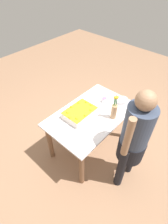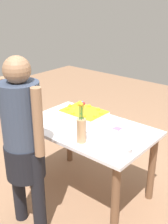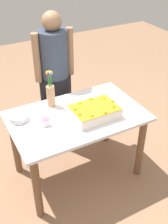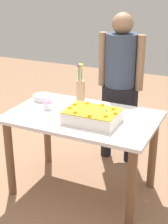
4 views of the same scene
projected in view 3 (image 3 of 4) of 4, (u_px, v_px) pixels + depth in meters
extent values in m
plane|color=#936C50|center=(78.00, 171.00, 2.97)|extent=(8.00, 8.00, 0.00)
cube|color=white|center=(77.00, 116.00, 2.57)|extent=(1.23, 0.77, 0.03)
cylinder|color=brown|center=(37.00, 188.00, 2.34)|extent=(0.07, 0.07, 0.70)
cylinder|color=brown|center=(140.00, 147.00, 2.76)|extent=(0.07, 0.07, 0.70)
cylinder|color=brown|center=(15.00, 145.00, 2.79)|extent=(0.07, 0.07, 0.70)
cylinder|color=brown|center=(107.00, 116.00, 3.21)|extent=(0.07, 0.07, 0.70)
cube|color=white|center=(94.00, 112.00, 2.52)|extent=(0.42, 0.30, 0.09)
cube|color=yellow|center=(95.00, 107.00, 2.49)|extent=(0.41, 0.29, 0.01)
sphere|color=yellow|center=(112.00, 101.00, 2.56)|extent=(0.04, 0.04, 0.04)
sphere|color=yellow|center=(103.00, 98.00, 2.60)|extent=(0.04, 0.04, 0.04)
sphere|color=yellow|center=(91.00, 99.00, 2.59)|extent=(0.04, 0.04, 0.04)
sphere|color=yellow|center=(80.00, 103.00, 2.53)|extent=(0.04, 0.04, 0.04)
sphere|color=yellow|center=(75.00, 109.00, 2.45)|extent=(0.04, 0.04, 0.04)
sphere|color=yellow|center=(79.00, 114.00, 2.39)|extent=(0.04, 0.04, 0.04)
sphere|color=yellow|center=(91.00, 115.00, 2.37)|extent=(0.04, 0.04, 0.04)
sphere|color=yellow|center=(105.00, 112.00, 2.41)|extent=(0.04, 0.04, 0.04)
sphere|color=yellow|center=(113.00, 107.00, 2.48)|extent=(0.04, 0.04, 0.04)
cone|color=#2D8438|center=(105.00, 103.00, 2.54)|extent=(0.02, 0.02, 0.02)
cone|color=#2D8438|center=(103.00, 110.00, 2.45)|extent=(0.02, 0.02, 0.02)
cone|color=#2D8438|center=(87.00, 103.00, 2.53)|extent=(0.02, 0.02, 0.02)
cone|color=#2D8438|center=(102.00, 102.00, 2.55)|extent=(0.02, 0.02, 0.02)
cylinder|color=white|center=(46.00, 126.00, 2.42)|extent=(0.19, 0.19, 0.01)
cube|color=white|center=(46.00, 122.00, 2.40)|extent=(0.06, 0.06, 0.06)
cube|color=#D7669A|center=(45.00, 119.00, 2.38)|extent=(0.06, 0.06, 0.01)
cube|color=silver|center=(105.00, 94.00, 2.88)|extent=(0.09, 0.21, 0.00)
cylinder|color=tan|center=(51.00, 96.00, 2.64)|extent=(0.08, 0.08, 0.21)
cylinder|color=#2D8438|center=(51.00, 80.00, 2.54)|extent=(0.01, 0.01, 0.14)
sphere|color=yellow|center=(51.00, 73.00, 2.51)|extent=(0.04, 0.04, 0.04)
cylinder|color=#2D8438|center=(49.00, 79.00, 2.55)|extent=(0.01, 0.01, 0.14)
sphere|color=yellow|center=(49.00, 72.00, 2.52)|extent=(0.03, 0.03, 0.03)
cylinder|color=#2D8438|center=(48.00, 80.00, 2.55)|extent=(0.01, 0.01, 0.14)
sphere|color=gold|center=(47.00, 73.00, 2.51)|extent=(0.03, 0.03, 0.03)
cylinder|color=#2D8438|center=(49.00, 81.00, 2.53)|extent=(0.01, 0.01, 0.14)
sphere|color=red|center=(48.00, 74.00, 2.49)|extent=(0.03, 0.03, 0.03)
cylinder|color=#2D8438|center=(51.00, 80.00, 2.53)|extent=(0.01, 0.01, 0.14)
sphere|color=#2E79C8|center=(50.00, 74.00, 2.49)|extent=(0.03, 0.03, 0.03)
cylinder|color=silver|center=(18.00, 118.00, 2.48)|extent=(0.17, 0.17, 0.05)
cylinder|color=black|center=(47.00, 110.00, 3.23)|extent=(0.11, 0.11, 0.78)
cylinder|color=black|center=(67.00, 104.00, 3.33)|extent=(0.11, 0.11, 0.78)
cylinder|color=black|center=(56.00, 87.00, 3.13)|extent=(0.32, 0.31, 0.28)
cylinder|color=#364056|center=(54.00, 55.00, 2.92)|extent=(0.30, 0.30, 0.52)
sphere|color=#976E50|center=(52.00, 21.00, 2.72)|extent=(0.20, 0.20, 0.20)
cylinder|color=#976E50|center=(37.00, 58.00, 2.84)|extent=(0.08, 0.08, 0.52)
cylinder|color=#976E50|center=(70.00, 52.00, 2.99)|extent=(0.08, 0.08, 0.52)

